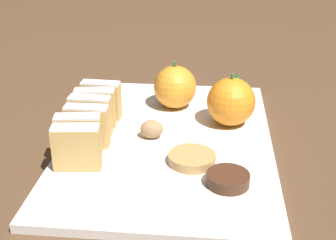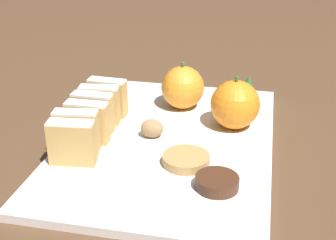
{
  "view_description": "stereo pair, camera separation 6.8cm",
  "coord_description": "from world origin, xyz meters",
  "px_view_note": "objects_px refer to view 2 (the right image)",
  "views": [
    {
      "loc": [
        0.06,
        -0.61,
        0.33
      ],
      "look_at": [
        0.0,
        0.0,
        0.04
      ],
      "focal_mm": 50.0,
      "sensor_mm": 36.0,
      "label": 1
    },
    {
      "loc": [
        0.13,
        -0.6,
        0.33
      ],
      "look_at": [
        0.0,
        0.0,
        0.04
      ],
      "focal_mm": 50.0,
      "sensor_mm": 36.0,
      "label": 2
    }
  ],
  "objects_px": {
    "orange_near": "(235,105)",
    "chocolate_cookie": "(217,182)",
    "orange_far": "(184,87)",
    "walnut": "(152,128)"
  },
  "relations": [
    {
      "from": "orange_far",
      "to": "chocolate_cookie",
      "type": "relative_size",
      "value": 1.48
    },
    {
      "from": "orange_far",
      "to": "orange_near",
      "type": "bearing_deg",
      "value": -32.69
    },
    {
      "from": "orange_far",
      "to": "walnut",
      "type": "distance_m",
      "value": 0.12
    },
    {
      "from": "orange_near",
      "to": "chocolate_cookie",
      "type": "xyz_separation_m",
      "value": [
        -0.01,
        -0.18,
        -0.03
      ]
    },
    {
      "from": "chocolate_cookie",
      "to": "orange_far",
      "type": "bearing_deg",
      "value": 109.94
    },
    {
      "from": "orange_near",
      "to": "walnut",
      "type": "xyz_separation_m",
      "value": [
        -0.12,
        -0.06,
        -0.02
      ]
    },
    {
      "from": "orange_far",
      "to": "walnut",
      "type": "relative_size",
      "value": 2.36
    },
    {
      "from": "orange_near",
      "to": "chocolate_cookie",
      "type": "bearing_deg",
      "value": -91.89
    },
    {
      "from": "orange_far",
      "to": "chocolate_cookie",
      "type": "bearing_deg",
      "value": -70.06
    },
    {
      "from": "chocolate_cookie",
      "to": "orange_near",
      "type": "bearing_deg",
      "value": 88.11
    }
  ]
}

